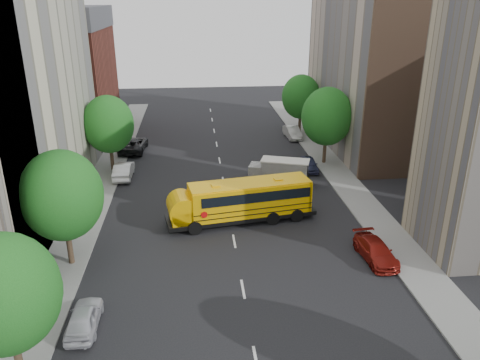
{
  "coord_description": "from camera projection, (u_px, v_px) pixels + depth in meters",
  "views": [
    {
      "loc": [
        -2.57,
        -31.84,
        16.6
      ],
      "look_at": [
        0.82,
        2.0,
        3.18
      ],
      "focal_mm": 35.0,
      "sensor_mm": 36.0,
      "label": 1
    }
  ],
  "objects": [
    {
      "name": "parked_car_0",
      "position": [
        84.0,
        318.0,
        24.84
      ],
      "size": [
        1.57,
        3.88,
        1.32
      ],
      "primitive_type": "imported",
      "rotation": [
        0.0,
        0.0,
        3.15
      ],
      "color": "silver",
      "rests_on": "ground"
    },
    {
      "name": "parked_car_1",
      "position": [
        124.0,
        170.0,
        45.57
      ],
      "size": [
        1.63,
        4.64,
        1.53
      ],
      "primitive_type": "imported",
      "rotation": [
        0.0,
        0.0,
        3.14
      ],
      "color": "silver",
      "rests_on": "ground"
    },
    {
      "name": "lane_markings",
      "position": [
        223.0,
        181.0,
        45.06
      ],
      "size": [
        0.15,
        64.0,
        0.01
      ],
      "primitive_type": "cube",
      "color": "silver",
      "rests_on": "ground"
    },
    {
      "name": "parked_car_5",
      "position": [
        292.0,
        132.0,
        58.36
      ],
      "size": [
        1.83,
        4.5,
        1.45
      ],
      "primitive_type": "imported",
      "rotation": [
        0.0,
        0.0,
        0.07
      ],
      "color": "#A3A29D",
      "rests_on": "ground"
    },
    {
      "name": "sidewalk_left",
      "position": [
        91.0,
        207.0,
        39.34
      ],
      "size": [
        3.0,
        80.0,
        0.12
      ],
      "primitive_type": "cube",
      "color": "slate",
      "rests_on": "ground"
    },
    {
      "name": "school_bus",
      "position": [
        240.0,
        200.0,
        36.31
      ],
      "size": [
        12.01,
        4.59,
        3.31
      ],
      "rotation": [
        0.0,
        0.0,
        0.17
      ],
      "color": "black",
      "rests_on": "ground"
    },
    {
      "name": "building_right_far",
      "position": [
        375.0,
        68.0,
        52.69
      ],
      "size": [
        10.0,
        22.0,
        18.0
      ],
      "primitive_type": "cube",
      "color": "tan",
      "rests_on": "ground"
    },
    {
      "name": "street_tree_1",
      "position": [
        62.0,
        196.0,
        29.26
      ],
      "size": [
        5.12,
        5.12,
        7.9
      ],
      "color": "#38281C",
      "rests_on": "ground"
    },
    {
      "name": "street_tree_5",
      "position": [
        301.0,
        97.0,
        59.17
      ],
      "size": [
        4.86,
        4.86,
        7.51
      ],
      "color": "#38281C",
      "rests_on": "ground"
    },
    {
      "name": "parked_car_3",
      "position": [
        376.0,
        251.0,
        31.37
      ],
      "size": [
        2.18,
        4.62,
        1.3
      ],
      "primitive_type": "imported",
      "rotation": [
        0.0,
        0.0,
        0.08
      ],
      "color": "maroon",
      "rests_on": "ground"
    },
    {
      "name": "ground",
      "position": [
        232.0,
        228.0,
        35.8
      ],
      "size": [
        120.0,
        120.0,
        0.0
      ],
      "primitive_type": "plane",
      "color": "black",
      "rests_on": "ground"
    },
    {
      "name": "street_tree_2",
      "position": [
        108.0,
        124.0,
        45.97
      ],
      "size": [
        4.99,
        4.99,
        7.71
      ],
      "color": "#38281C",
      "rests_on": "ground"
    },
    {
      "name": "street_tree_0",
      "position": [
        4.0,
        294.0,
        20.12
      ],
      "size": [
        4.8,
        4.8,
        7.41
      ],
      "color": "#38281C",
      "rests_on": "ground"
    },
    {
      "name": "building_left_redbrick",
      "position": [
        67.0,
        84.0,
        57.66
      ],
      "size": [
        10.0,
        15.0,
        13.0
      ],
      "primitive_type": "cube",
      "color": "maroon",
      "rests_on": "ground"
    },
    {
      "name": "parked_car_4",
      "position": [
        309.0,
        164.0,
        47.57
      ],
      "size": [
        1.73,
        3.9,
        1.31
      ],
      "primitive_type": "imported",
      "rotation": [
        0.0,
        0.0,
        -0.05
      ],
      "color": "#323558",
      "rests_on": "ground"
    },
    {
      "name": "safari_truck",
      "position": [
        280.0,
        171.0,
        44.03
      ],
      "size": [
        5.86,
        3.57,
        2.37
      ],
      "rotation": [
        0.0,
        0.0,
        -0.32
      ],
      "color": "black",
      "rests_on": "ground"
    },
    {
      "name": "building_right_sidewall",
      "position": [
        420.0,
        86.0,
        42.5
      ],
      "size": [
        10.1,
        0.3,
        18.0
      ],
      "primitive_type": "cube",
      "color": "brown",
      "rests_on": "ground"
    },
    {
      "name": "parked_car_2",
      "position": [
        133.0,
        144.0,
        53.35
      ],
      "size": [
        3.15,
        6.01,
        1.61
      ],
      "primitive_type": "imported",
      "rotation": [
        0.0,
        0.0,
        3.06
      ],
      "color": "black",
      "rests_on": "ground"
    },
    {
      "name": "street_tree_4",
      "position": [
        327.0,
        117.0,
        47.92
      ],
      "size": [
        5.25,
        5.25,
        8.1
      ],
      "color": "#38281C",
      "rests_on": "ground"
    },
    {
      "name": "sidewalk_right",
      "position": [
        356.0,
        196.0,
        41.48
      ],
      "size": [
        3.0,
        80.0,
        0.12
      ],
      "primitive_type": "cube",
      "color": "slate",
      "rests_on": "ground"
    }
  ]
}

